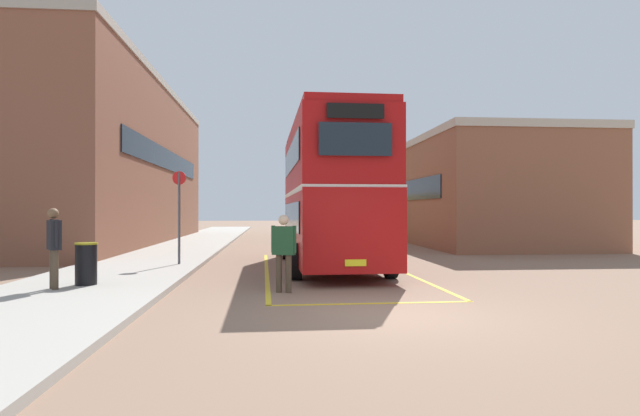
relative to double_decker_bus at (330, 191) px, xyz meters
The scene contains 11 objects.
ground_plane 6.99m from the double_decker_bus, 87.69° to the left, with size 135.60×135.60×0.00m, color #846651.
sidewalk_left 11.15m from the double_decker_bus, 124.98° to the left, with size 4.00×57.60×0.14m, color #A39E93.
brick_building_left 17.26m from the double_decker_bus, 131.09° to the left, with size 6.99×24.19×8.96m.
depot_building_right 15.41m from the double_decker_bus, 51.07° to the left, with size 7.96×16.10×5.79m.
double_decker_bus is the anchor object (origin of this frame).
single_deck_bus 20.31m from the double_decker_bus, 83.21° to the left, with size 3.21×9.43×3.02m.
pedestrian_boarding 5.65m from the double_decker_bus, 107.39° to the right, with size 0.57×0.36×1.79m.
pedestrian_waiting_near 8.56m from the double_decker_bus, 142.66° to the right, with size 0.46×0.55×1.80m.
litter_bin 7.94m from the double_decker_bus, 144.17° to the right, with size 0.51×0.51×0.99m.
bus_stop_sign 4.96m from the double_decker_bus, behind, with size 0.44×0.08×3.02m.
bay_marking_yellow 3.12m from the double_decker_bus, 89.44° to the right, with size 4.51×11.75×0.01m.
Camera 1 is at (-2.12, -9.28, 1.90)m, focal length 29.20 mm.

